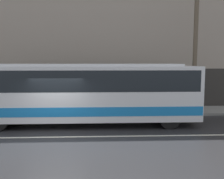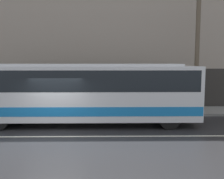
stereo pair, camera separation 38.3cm
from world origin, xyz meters
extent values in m
plane|color=#262628|center=(0.00, 0.00, 0.00)|extent=(60.00, 60.00, 0.00)
cube|color=gray|center=(0.00, 5.32, 0.07)|extent=(60.00, 2.65, 0.14)
cube|color=gray|center=(0.00, 6.80, 7.00)|extent=(60.00, 0.30, 14.00)
cube|color=#2D2B28|center=(0.00, 6.63, 1.40)|extent=(60.00, 0.06, 2.80)
cube|color=beige|center=(0.00, 0.00, 0.00)|extent=(54.00, 0.14, 0.01)
cube|color=silver|center=(0.92, 2.23, 1.70)|extent=(12.25, 2.49, 2.69)
cube|color=#1972BF|center=(0.92, 2.23, 0.90)|extent=(12.19, 2.51, 0.45)
cube|color=black|center=(0.92, 2.23, 2.35)|extent=(11.88, 2.51, 1.02)
cube|color=orange|center=(7.00, 2.23, 2.85)|extent=(0.12, 1.87, 0.28)
cube|color=silver|center=(0.92, 2.23, 3.10)|extent=(10.41, 2.12, 0.12)
cylinder|color=black|center=(5.45, 1.15, 0.53)|extent=(1.06, 0.28, 1.06)
cylinder|color=black|center=(5.45, 3.32, 0.53)|extent=(1.06, 0.28, 1.06)
cylinder|color=black|center=(-2.80, 3.32, 0.53)|extent=(1.06, 0.28, 1.06)
cylinder|color=brown|center=(7.84, 4.43, 4.28)|extent=(0.26, 0.26, 8.27)
camera|label=1|loc=(2.09, -10.65, 3.24)|focal=40.00mm
camera|label=2|loc=(2.47, -10.66, 3.24)|focal=40.00mm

